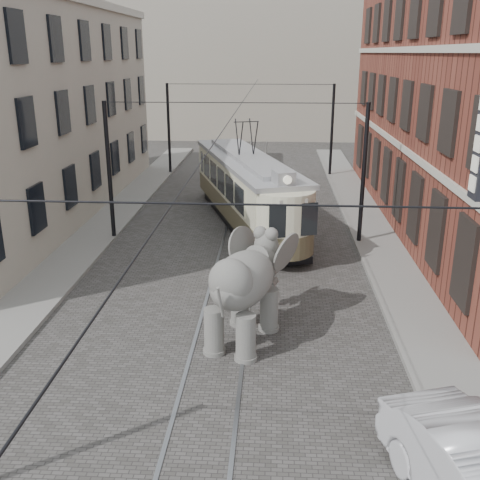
{
  "coord_description": "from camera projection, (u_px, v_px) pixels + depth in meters",
  "views": [
    {
      "loc": [
        1.47,
        -17.25,
        7.89
      ],
      "look_at": [
        0.4,
        -0.07,
        2.1
      ],
      "focal_mm": 41.84,
      "sensor_mm": 36.0,
      "label": 1
    }
  ],
  "objects": [
    {
      "name": "elephant",
      "position": [
        243.0,
        294.0,
        15.65
      ],
      "size": [
        4.04,
        5.38,
        2.93
      ],
      "primitive_type": null,
      "rotation": [
        0.0,
        0.0,
        -0.33
      ],
      "color": "#5F5E58",
      "rests_on": "ground"
    },
    {
      "name": "catenary",
      "position": [
        233.0,
        179.0,
        22.71
      ],
      "size": [
        11.0,
        30.2,
        6.0
      ],
      "primitive_type": null,
      "color": "black",
      "rests_on": "ground"
    },
    {
      "name": "tram_rails",
      "position": [
        228.0,
        297.0,
        18.92
      ],
      "size": [
        1.54,
        80.0,
        0.02
      ],
      "primitive_type": null,
      "color": "slate",
      "rests_on": "ground"
    },
    {
      "name": "sidewalk_left",
      "position": [
        41.0,
        291.0,
        19.28
      ],
      "size": [
        2.0,
        60.0,
        0.15
      ],
      "primitive_type": "cube",
      "color": "slate",
      "rests_on": "ground"
    },
    {
      "name": "stucco_building",
      "position": [
        21.0,
        114.0,
        27.43
      ],
      "size": [
        7.0,
        24.0,
        10.0
      ],
      "primitive_type": "cube",
      "color": "#A29686",
      "rests_on": "ground"
    },
    {
      "name": "tram",
      "position": [
        246.0,
        174.0,
        26.34
      ],
      "size": [
        6.19,
        12.6,
        4.92
      ],
      "primitive_type": null,
      "rotation": [
        0.0,
        0.0,
        0.31
      ],
      "color": "beige",
      "rests_on": "ground"
    },
    {
      "name": "distant_block",
      "position": [
        261.0,
        62.0,
        54.53
      ],
      "size": [
        28.0,
        10.0,
        14.0
      ],
      "primitive_type": "cube",
      "color": "#A29686",
      "rests_on": "ground"
    },
    {
      "name": "ground",
      "position": [
        228.0,
        298.0,
        18.92
      ],
      "size": [
        120.0,
        120.0,
        0.0
      ],
      "primitive_type": "plane",
      "color": "#474442"
    },
    {
      "name": "sidewalk_right",
      "position": [
        408.0,
        300.0,
        18.55
      ],
      "size": [
        2.0,
        60.0,
        0.15
      ],
      "primitive_type": "cube",
      "color": "slate",
      "rests_on": "ground"
    }
  ]
}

